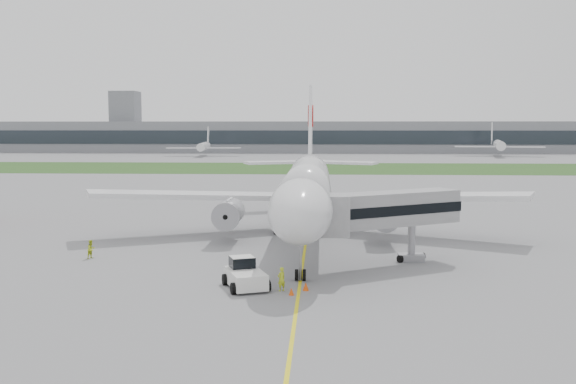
# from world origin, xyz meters

# --- Properties ---
(ground) EXTENTS (600.00, 600.00, 0.00)m
(ground) POSITION_xyz_m (0.00, 0.00, 0.00)
(ground) COLOR gray
(ground) RESTS_ON ground
(apron_markings) EXTENTS (70.00, 70.00, 0.04)m
(apron_markings) POSITION_xyz_m (0.00, -5.00, 0.00)
(apron_markings) COLOR yellow
(apron_markings) RESTS_ON ground
(grass_strip) EXTENTS (600.00, 50.00, 0.02)m
(grass_strip) POSITION_xyz_m (0.00, 120.00, 0.01)
(grass_strip) COLOR #2B511E
(grass_strip) RESTS_ON ground
(terminal_building) EXTENTS (320.00, 22.30, 14.00)m
(terminal_building) POSITION_xyz_m (0.00, 229.87, 7.00)
(terminal_building) COLOR gray
(terminal_building) RESTS_ON ground
(control_tower) EXTENTS (12.00, 12.00, 56.00)m
(control_tower) POSITION_xyz_m (-90.00, 232.00, 0.00)
(control_tower) COLOR gray
(control_tower) RESTS_ON ground
(airliner) EXTENTS (48.13, 53.95, 17.88)m
(airliner) POSITION_xyz_m (0.00, 4.87, 5.66)
(airliner) COLOR white
(airliner) RESTS_ON ground
(pushback_tug) EXTENTS (4.04, 4.85, 2.19)m
(pushback_tug) POSITION_xyz_m (-4.11, -17.30, 1.01)
(pushback_tug) COLOR white
(pushback_tug) RESTS_ON ground
(jet_bridge) EXTENTS (13.21, 10.41, 6.61)m
(jet_bridge) POSITION_xyz_m (6.80, -9.70, 4.89)
(jet_bridge) COLOR #9F9FA1
(jet_bridge) RESTS_ON ground
(safety_cone_left) EXTENTS (0.39, 0.39, 0.54)m
(safety_cone_left) POSITION_xyz_m (-0.50, -19.38, 0.27)
(safety_cone_left) COLOR #E74B0C
(safety_cone_left) RESTS_ON ground
(safety_cone_right) EXTENTS (0.45, 0.45, 0.62)m
(safety_cone_right) POSITION_xyz_m (0.50, -18.03, 0.31)
(safety_cone_right) COLOR #E74B0C
(safety_cone_right) RESTS_ON ground
(ground_crew_near) EXTENTS (0.77, 0.75, 1.79)m
(ground_crew_near) POSITION_xyz_m (-1.29, -18.27, 0.89)
(ground_crew_near) COLOR #BFD323
(ground_crew_near) RESTS_ON ground
(ground_crew_far) EXTENTS (0.97, 1.05, 1.73)m
(ground_crew_far) POSITION_xyz_m (-19.41, -7.62, 0.86)
(ground_crew_far) COLOR #BACE22
(ground_crew_far) RESTS_ON ground
(distant_aircraft_left) EXTENTS (31.57, 28.42, 11.27)m
(distant_aircraft_left) POSITION_xyz_m (-45.41, 189.07, 0.00)
(distant_aircraft_left) COLOR white
(distant_aircraft_left) RESTS_ON ground
(distant_aircraft_right) EXTENTS (39.72, 36.69, 13.01)m
(distant_aircraft_right) POSITION_xyz_m (71.80, 194.04, 0.00)
(distant_aircraft_right) COLOR white
(distant_aircraft_right) RESTS_ON ground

